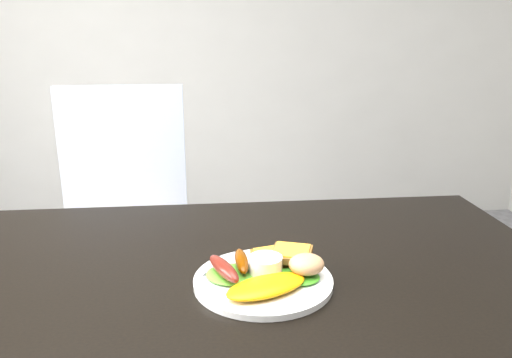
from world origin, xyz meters
TOP-DOWN VIEW (x-y plane):
  - dining_table at (0.00, 0.00)m, footprint 1.20×0.80m
  - dining_chair at (-0.36, 0.82)m, footprint 0.46×0.46m
  - person at (-0.31, 0.56)m, footprint 0.66×0.56m
  - plate at (0.03, -0.03)m, footprint 0.24×0.24m
  - lettuce_left at (-0.02, -0.02)m, footprint 0.11×0.10m
  - lettuce_right at (0.09, -0.04)m, footprint 0.10×0.09m
  - omelette at (0.03, -0.08)m, footprint 0.16×0.12m
  - sausage_a at (-0.04, -0.03)m, footprint 0.06×0.11m
  - sausage_b at (-0.01, -0.00)m, footprint 0.03×0.09m
  - ramekin at (0.03, -0.02)m, footprint 0.06×0.06m
  - toast_a at (0.06, 0.03)m, footprint 0.09×0.09m
  - toast_b at (0.09, 0.02)m, footprint 0.09×0.09m
  - potato_salad at (0.10, -0.03)m, footprint 0.08×0.07m
  - fork at (-0.01, -0.04)m, footprint 0.13×0.07m

SIDE VIEW (x-z plane):
  - dining_chair at x=-0.36m, z-range 0.42..0.48m
  - dining_table at x=0.00m, z-range 0.71..0.75m
  - plate at x=0.03m, z-range 0.75..0.76m
  - fork at x=-0.01m, z-range 0.76..0.77m
  - lettuce_right at x=0.09m, z-range 0.76..0.77m
  - lettuce_left at x=-0.02m, z-range 0.76..0.77m
  - toast_a at x=0.06m, z-range 0.76..0.78m
  - person at x=-0.31m, z-range 0.00..1.54m
  - omelette at x=0.03m, z-range 0.76..0.78m
  - ramekin at x=0.03m, z-range 0.76..0.80m
  - toast_b at x=0.09m, z-range 0.78..0.79m
  - sausage_a at x=-0.04m, z-range 0.77..0.80m
  - sausage_b at x=-0.01m, z-range 0.77..0.79m
  - potato_salad at x=0.10m, z-range 0.77..0.80m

